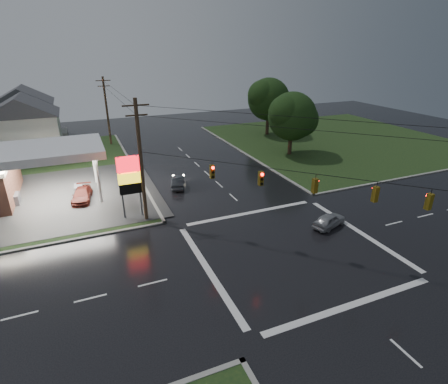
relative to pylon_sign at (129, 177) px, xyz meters
name	(u,v)px	position (x,y,z in m)	size (l,w,h in m)	color
ground	(290,249)	(10.50, -10.50, -4.01)	(120.00, 120.00, 0.00)	black
grass_ne	(337,140)	(36.50, 15.50, -3.97)	(36.00, 36.00, 0.08)	black
pylon_sign	(129,177)	(0.00, 0.00, 0.00)	(2.00, 0.35, 6.00)	#59595E
utility_pole_nw	(141,160)	(1.00, -1.00, 1.71)	(2.20, 0.32, 11.00)	#382619
utility_pole_n	(107,110)	(1.00, 27.50, 1.46)	(2.20, 0.32, 10.50)	#382619
traffic_signals	(298,172)	(10.52, -10.52, 2.47)	(26.87, 26.87, 1.47)	black
house_near	(25,126)	(-10.45, 25.50, 0.39)	(11.05, 8.48, 8.60)	silver
house_far	(25,112)	(-11.45, 37.50, 0.39)	(11.05, 8.48, 8.60)	silver
tree_ne_near	(293,116)	(24.64, 11.49, 1.55)	(7.99, 6.80, 8.98)	black
tree_ne_far	(269,99)	(27.65, 23.49, 2.17)	(8.46, 7.20, 9.80)	black
car_north	(178,182)	(5.91, 5.59, -3.38)	(1.34, 3.84, 1.26)	#202428
car_crossing	(329,220)	(15.68, -8.64, -3.40)	(1.44, 3.57, 1.22)	gray
car_pump	(82,195)	(-4.25, 5.88, -3.38)	(1.76, 4.32, 1.25)	#4B1711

